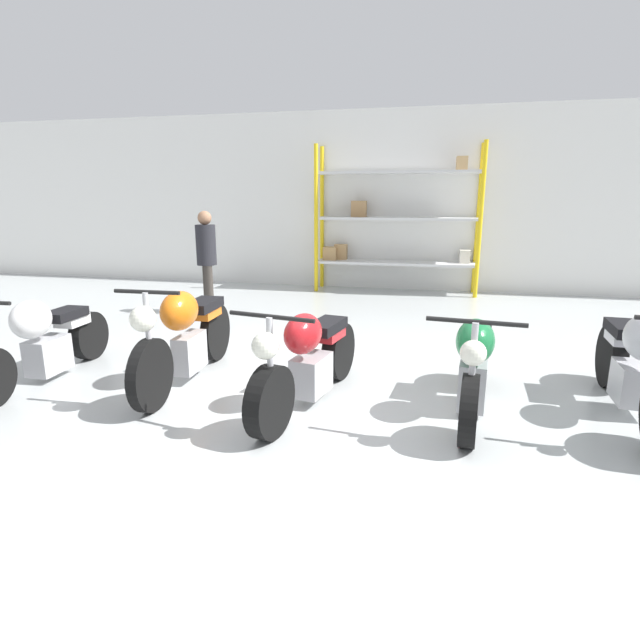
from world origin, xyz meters
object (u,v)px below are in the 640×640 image
at_px(motorcycle_green, 474,365).
at_px(person_browsing, 206,254).
at_px(shelving_rack, 392,220).
at_px(motorcycle_white, 41,340).
at_px(motorcycle_orange, 185,333).
at_px(motorcycle_red, 308,359).
at_px(motorcycle_silver, 636,365).

distance_m(motorcycle_green, person_browsing, 5.11).
bearing_deg(shelving_rack, motorcycle_white, -117.35).
bearing_deg(shelving_rack, motorcycle_orange, -105.79).
relative_size(shelving_rack, motorcycle_red, 1.57).
bearing_deg(motorcycle_white, shelving_rack, 150.74).
bearing_deg(motorcycle_silver, shelving_rack, -151.69).
xyz_separation_m(motorcycle_white, motorcycle_silver, (5.69, 0.39, 0.03)).
xyz_separation_m(motorcycle_silver, person_browsing, (-5.36, 2.92, 0.52)).
distance_m(shelving_rack, motorcycle_red, 6.07).
xyz_separation_m(motorcycle_orange, person_browsing, (-1.16, 3.01, 0.45)).
bearing_deg(motorcycle_silver, person_browsing, -115.08).
xyz_separation_m(motorcycle_green, person_browsing, (-3.99, 3.14, 0.55)).
bearing_deg(motorcycle_white, motorcycle_red, 88.27).
bearing_deg(motorcycle_silver, motorcycle_green, -77.49).
bearing_deg(motorcycle_orange, motorcycle_red, 76.50).
height_order(shelving_rack, person_browsing, shelving_rack).
distance_m(motorcycle_orange, motorcycle_silver, 4.21).
relative_size(motorcycle_white, motorcycle_silver, 0.98).
relative_size(motorcycle_silver, person_browsing, 1.26).
height_order(motorcycle_white, motorcycle_orange, motorcycle_orange).
distance_m(motorcycle_silver, person_browsing, 6.13).
xyz_separation_m(motorcycle_white, person_browsing, (0.33, 3.31, 0.55)).
bearing_deg(motorcycle_red, motorcycle_green, 107.39).
distance_m(motorcycle_white, person_browsing, 3.37).
height_order(motorcycle_red, motorcycle_green, motorcycle_red).
relative_size(shelving_rack, motorcycle_silver, 1.54).
relative_size(shelving_rack, person_browsing, 1.93).
bearing_deg(person_browsing, motorcycle_white, 48.62).
distance_m(shelving_rack, motorcycle_silver, 6.25).
distance_m(shelving_rack, motorcycle_green, 6.03).
distance_m(motorcycle_red, motorcycle_green, 1.48).
relative_size(shelving_rack, motorcycle_orange, 1.50).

